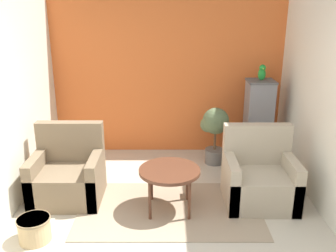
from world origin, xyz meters
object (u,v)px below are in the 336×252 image
at_px(birdcage, 258,126).
at_px(parrot, 263,73).
at_px(armchair_right, 260,180).
at_px(potted_plant, 216,128).
at_px(coffee_table, 170,173).
at_px(armchair_left, 69,176).
at_px(wicker_basket, 35,228).

bearing_deg(birdcage, parrot, 90.00).
height_order(armchair_right, potted_plant, armchair_right).
height_order(coffee_table, armchair_right, armchair_right).
bearing_deg(parrot, potted_plant, -174.09).
relative_size(armchair_left, potted_plant, 1.07).
relative_size(birdcage, potted_plant, 1.46).
height_order(birdcage, parrot, parrot).
height_order(potted_plant, wicker_basket, potted_plant).
distance_m(coffee_table, armchair_right, 1.13).
bearing_deg(potted_plant, armchair_right, -70.86).
height_order(armchair_left, armchair_right, same).
bearing_deg(potted_plant, armchair_left, -150.90).
height_order(coffee_table, armchair_left, armchair_left).
bearing_deg(wicker_basket, parrot, 36.61).
relative_size(armchair_left, armchair_right, 1.00).
bearing_deg(wicker_basket, potted_plant, 43.28).
bearing_deg(birdcage, wicker_basket, -143.41).
relative_size(parrot, potted_plant, 0.27).
relative_size(coffee_table, armchair_left, 0.77).
height_order(parrot, potted_plant, parrot).
height_order(coffee_table, potted_plant, potted_plant).
bearing_deg(armchair_right, birdcage, 78.99).
relative_size(armchair_right, birdcage, 0.73).
bearing_deg(potted_plant, wicker_basket, -136.72).
xyz_separation_m(coffee_table, potted_plant, (0.69, 1.37, 0.08)).
height_order(armchair_right, parrot, parrot).
bearing_deg(coffee_table, armchair_right, 9.70).
height_order(coffee_table, wicker_basket, coffee_table).
bearing_deg(parrot, wicker_basket, -143.39).
bearing_deg(armchair_right, wicker_basket, -162.39).
relative_size(armchair_left, parrot, 3.94).
distance_m(armchair_left, parrot, 3.06).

